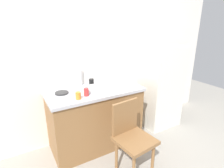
{
  "coord_description": "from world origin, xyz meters",
  "views": [
    {
      "loc": [
        -1.03,
        -1.47,
        1.73
      ],
      "look_at": [
        0.17,
        0.6,
        0.92
      ],
      "focal_mm": 28.93,
      "sensor_mm": 36.0,
      "label": 1
    }
  ],
  "objects_px": {
    "chair": "(132,136)",
    "dish_tray": "(92,88)",
    "cup_black": "(91,82)",
    "cup_orange": "(78,96)",
    "refrigerator": "(159,86)",
    "hotplate": "(62,93)",
    "cup_red": "(86,92)",
    "cup_white": "(102,82)"
  },
  "relations": [
    {
      "from": "chair",
      "to": "dish_tray",
      "type": "distance_m",
      "value": 0.81
    },
    {
      "from": "cup_black",
      "to": "cup_red",
      "type": "relative_size",
      "value": 0.98
    },
    {
      "from": "chair",
      "to": "dish_tray",
      "type": "xyz_separation_m",
      "value": [
        -0.18,
        0.68,
        0.4
      ]
    },
    {
      "from": "refrigerator",
      "to": "hotplate",
      "type": "distance_m",
      "value": 1.67
    },
    {
      "from": "chair",
      "to": "hotplate",
      "type": "xyz_separation_m",
      "value": [
        -0.57,
        0.76,
        0.38
      ]
    },
    {
      "from": "cup_orange",
      "to": "cup_red",
      "type": "bearing_deg",
      "value": 22.32
    },
    {
      "from": "cup_white",
      "to": "dish_tray",
      "type": "bearing_deg",
      "value": -144.65
    },
    {
      "from": "dish_tray",
      "to": "cup_white",
      "type": "relative_size",
      "value": 3.87
    },
    {
      "from": "cup_black",
      "to": "hotplate",
      "type": "bearing_deg",
      "value": -167.5
    },
    {
      "from": "hotplate",
      "to": "cup_red",
      "type": "bearing_deg",
      "value": -42.35
    },
    {
      "from": "cup_red",
      "to": "cup_white",
      "type": "bearing_deg",
      "value": 38.91
    },
    {
      "from": "dish_tray",
      "to": "cup_red",
      "type": "distance_m",
      "value": 0.2
    },
    {
      "from": "hotplate",
      "to": "cup_red",
      "type": "relative_size",
      "value": 1.7
    },
    {
      "from": "dish_tray",
      "to": "cup_orange",
      "type": "distance_m",
      "value": 0.33
    },
    {
      "from": "refrigerator",
      "to": "cup_white",
      "type": "distance_m",
      "value": 1.06
    },
    {
      "from": "cup_white",
      "to": "cup_red",
      "type": "bearing_deg",
      "value": -141.09
    },
    {
      "from": "chair",
      "to": "cup_red",
      "type": "bearing_deg",
      "value": 114.6
    },
    {
      "from": "chair",
      "to": "cup_black",
      "type": "distance_m",
      "value": 0.97
    },
    {
      "from": "chair",
      "to": "cup_black",
      "type": "relative_size",
      "value": 9.12
    },
    {
      "from": "chair",
      "to": "hotplate",
      "type": "height_order",
      "value": "hotplate"
    },
    {
      "from": "refrigerator",
      "to": "chair",
      "type": "distance_m",
      "value": 1.31
    },
    {
      "from": "dish_tray",
      "to": "chair",
      "type": "bearing_deg",
      "value": -75.5
    },
    {
      "from": "cup_red",
      "to": "cup_orange",
      "type": "bearing_deg",
      "value": -157.68
    },
    {
      "from": "hotplate",
      "to": "cup_white",
      "type": "height_order",
      "value": "cup_white"
    },
    {
      "from": "hotplate",
      "to": "cup_red",
      "type": "xyz_separation_m",
      "value": [
        0.25,
        -0.23,
        0.04
      ]
    },
    {
      "from": "refrigerator",
      "to": "cup_orange",
      "type": "xyz_separation_m",
      "value": [
        -1.53,
        -0.22,
        0.22
      ]
    },
    {
      "from": "dish_tray",
      "to": "cup_orange",
      "type": "relative_size",
      "value": 3.18
    },
    {
      "from": "dish_tray",
      "to": "refrigerator",
      "type": "bearing_deg",
      "value": 1.51
    },
    {
      "from": "chair",
      "to": "refrigerator",
      "type": "bearing_deg",
      "value": 26.93
    },
    {
      "from": "cup_black",
      "to": "cup_orange",
      "type": "height_order",
      "value": "cup_black"
    },
    {
      "from": "cup_black",
      "to": "cup_orange",
      "type": "xyz_separation_m",
      "value": [
        -0.34,
        -0.38,
        -0.0
      ]
    },
    {
      "from": "refrigerator",
      "to": "dish_tray",
      "type": "relative_size",
      "value": 4.99
    },
    {
      "from": "dish_tray",
      "to": "cup_orange",
      "type": "height_order",
      "value": "cup_orange"
    },
    {
      "from": "cup_orange",
      "to": "cup_white",
      "type": "xyz_separation_m",
      "value": [
        0.5,
        0.35,
        -0.01
      ]
    },
    {
      "from": "cup_black",
      "to": "cup_orange",
      "type": "relative_size",
      "value": 1.11
    },
    {
      "from": "cup_black",
      "to": "cup_orange",
      "type": "distance_m",
      "value": 0.51
    },
    {
      "from": "dish_tray",
      "to": "cup_black",
      "type": "distance_m",
      "value": 0.2
    },
    {
      "from": "refrigerator",
      "to": "cup_white",
      "type": "height_order",
      "value": "refrigerator"
    },
    {
      "from": "cup_orange",
      "to": "dish_tray",
      "type": "bearing_deg",
      "value": 35.35
    },
    {
      "from": "hotplate",
      "to": "chair",
      "type": "bearing_deg",
      "value": -53.34
    },
    {
      "from": "refrigerator",
      "to": "chair",
      "type": "xyz_separation_m",
      "value": [
        -1.09,
        -0.71,
        -0.2
      ]
    },
    {
      "from": "cup_black",
      "to": "chair",
      "type": "bearing_deg",
      "value": -82.97
    }
  ]
}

